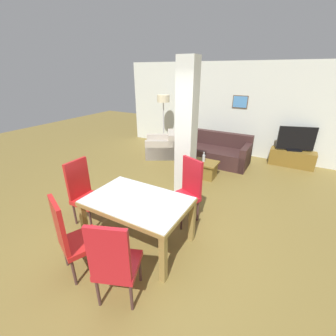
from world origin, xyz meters
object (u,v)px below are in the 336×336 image
Objects in this scene: armchair at (161,147)px; floor_lamp at (163,103)px; tv_stand at (292,158)px; dining_chair_near_left at (72,236)px; sofa at (214,152)px; dining_chair_head_left at (84,191)px; dining_chair_near_right at (114,262)px; dining_table at (138,209)px; coffee_table at (205,169)px; dining_chair_far_right at (187,189)px; tv_screen at (296,139)px; bottle at (204,158)px.

floor_lamp is at bearing -4.88° from armchair.
dining_chair_near_left is at bearing -112.56° from tv_stand.
sofa is at bearing -108.31° from armchair.
dining_chair_near_right is at bearing 58.47° from dining_chair_head_left.
sofa is at bearing -158.70° from tv_stand.
armchair is 0.67× the size of floor_lamp.
dining_chair_near_right reaches higher than dining_table.
coffee_table is at bearing 73.34° from dining_chair_near_right.
dining_table is 1.27× the size of armchair.
dining_chair_far_right is at bearing -79.54° from coffee_table.
tv_stand is (3.00, 4.54, -0.36)m from dining_chair_head_left.
sofa reaches higher than armchair.
tv_stand is 0.54m from tv_screen.
bottle is (1.10, 2.70, -0.09)m from dining_chair_head_left.
tv_stand is (1.97, 0.77, -0.06)m from sofa.
dining_chair_near_left is at bearing 89.32° from dining_chair_far_right.
dining_table is 2.70m from coffee_table.
dining_chair_near_right is at bearing 111.77° from dining_chair_far_right.
tv_screen reaches higher than dining_table.
sofa is 3.20× the size of coffee_table.
dining_chair_near_left is 5.86m from tv_stand.
dining_chair_head_left is at bearing 158.93° from armchair.
dining_chair_near_left is 1.00× the size of dining_chair_near_right.
tv_screen is (1.88, 4.54, 0.17)m from dining_table.
dining_chair_near_left is 5.39m from floor_lamp.
sofa is (0.27, 4.63, -0.30)m from dining_chair_near_left.
bottle reaches higher than coffee_table.
tv_stand reaches higher than coffee_table.
dining_chair_head_left reaches higher than sofa.
dining_chair_near_right is (1.49, -0.91, 0.00)m from dining_chair_head_left.
bottle is at bearing 90.34° from dining_table.
dining_chair_far_right is 1.83m from bottle.
tv_screen is (1.97, 0.77, 0.48)m from sofa.
dining_chair_near_right is 4.71× the size of bottle.
dining_chair_near_right is at bearing -64.83° from floor_lamp.
sofa is at bearing 97.13° from coffee_table.
tv_screen is (1.89, 1.84, 0.27)m from bottle.
tv_screen is at bearing -90.85° from dining_chair_far_right.
dining_chair_near_left is 1.24× the size of tv_screen.
coffee_table is 0.53× the size of tv_stand.
dining_chair_near_right is 1.24× the size of tv_screen.
bottle is 0.26× the size of tv_screen.
dining_chair_near_right reaches higher than tv_stand.
dining_table is at bearing 91.47° from sofa.
dining_chair_head_left is at bearing 74.80° from sofa.
dining_table is 2.70m from bottle.
dining_chair_head_left is 0.58× the size of sofa.
dining_chair_far_right is 1.00× the size of dining_chair_near_right.
coffee_table is (-0.33, 3.59, -0.38)m from dining_chair_near_right.
armchair is at bearing -64.64° from floor_lamp.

